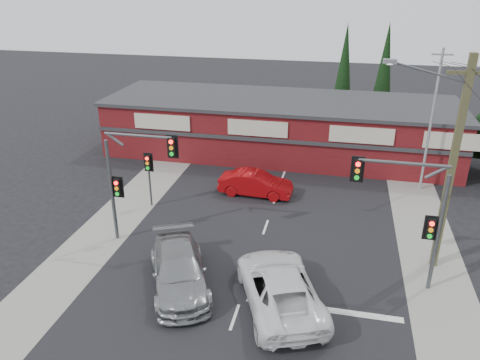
% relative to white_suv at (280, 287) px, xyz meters
% --- Properties ---
extents(ground, '(120.00, 120.00, 0.00)m').
position_rel_white_suv_xyz_m(ground, '(-1.65, 1.51, -0.87)').
color(ground, black).
rests_on(ground, ground).
extents(road_strip, '(14.00, 70.00, 0.01)m').
position_rel_white_suv_xyz_m(road_strip, '(-1.65, 6.51, -0.86)').
color(road_strip, black).
rests_on(road_strip, ground).
extents(verge_left, '(3.00, 70.00, 0.02)m').
position_rel_white_suv_xyz_m(verge_left, '(-10.15, 6.51, -0.86)').
color(verge_left, gray).
rests_on(verge_left, ground).
extents(verge_right, '(3.00, 70.00, 0.02)m').
position_rel_white_suv_xyz_m(verge_right, '(6.85, 6.51, -0.86)').
color(verge_right, gray).
rests_on(verge_right, ground).
extents(stop_line, '(6.50, 0.35, 0.01)m').
position_rel_white_suv_xyz_m(stop_line, '(1.85, 0.01, -0.85)').
color(stop_line, silver).
rests_on(stop_line, ground).
extents(white_suv, '(4.98, 6.85, 1.73)m').
position_rel_white_suv_xyz_m(white_suv, '(0.00, 0.00, 0.00)').
color(white_suv, white).
rests_on(white_suv, ground).
extents(silver_suv, '(4.53, 6.23, 1.68)m').
position_rel_white_suv_xyz_m(silver_suv, '(-4.54, 0.27, -0.03)').
color(silver_suv, gray).
rests_on(silver_suv, ground).
extents(red_sedan, '(4.70, 1.86, 1.52)m').
position_rel_white_suv_xyz_m(red_sedan, '(-2.97, 10.39, -0.10)').
color(red_sedan, '#95090C').
rests_on(red_sedan, ground).
extents(lane_dashes, '(0.12, 47.29, 0.01)m').
position_rel_white_suv_xyz_m(lane_dashes, '(-1.65, 6.36, -0.85)').
color(lane_dashes, silver).
rests_on(lane_dashes, ground).
extents(shop_building, '(27.30, 8.40, 4.22)m').
position_rel_white_suv_xyz_m(shop_building, '(-2.64, 18.50, 1.27)').
color(shop_building, '#521014').
rests_on(shop_building, ground).
extents(conifer_near, '(1.80, 1.80, 9.25)m').
position_rel_white_suv_xyz_m(conifer_near, '(1.85, 25.51, 4.61)').
color(conifer_near, '#2D2116').
rests_on(conifer_near, ground).
extents(conifer_far, '(1.80, 1.80, 9.25)m').
position_rel_white_suv_xyz_m(conifer_far, '(5.35, 27.51, 4.61)').
color(conifer_far, '#2D2116').
rests_on(conifer_far, ground).
extents(traffic_mast_left, '(3.77, 0.27, 5.97)m').
position_rel_white_suv_xyz_m(traffic_mast_left, '(-8.07, 3.52, 3.06)').
color(traffic_mast_left, '#47494C').
rests_on(traffic_mast_left, ground).
extents(traffic_mast_right, '(3.96, 0.27, 5.97)m').
position_rel_white_suv_xyz_m(traffic_mast_right, '(5.22, 2.52, 3.08)').
color(traffic_mast_right, '#47494C').
rests_on(traffic_mast_right, ground).
extents(pedestal_signal, '(0.55, 0.27, 3.38)m').
position_rel_white_suv_xyz_m(pedestal_signal, '(-8.85, 7.52, 1.54)').
color(pedestal_signal, '#47494C').
rests_on(pedestal_signal, ground).
extents(utility_pole, '(4.38, 0.59, 10.00)m').
position_rel_white_suv_xyz_m(utility_pole, '(6.72, 4.50, 4.53)').
color(utility_pole, '#4E4B2C').
rests_on(utility_pole, ground).
extents(steel_pole, '(1.20, 0.16, 9.00)m').
position_rel_white_suv_xyz_m(steel_pole, '(7.35, 13.51, 3.84)').
color(steel_pole, gray).
rests_on(steel_pole, ground).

